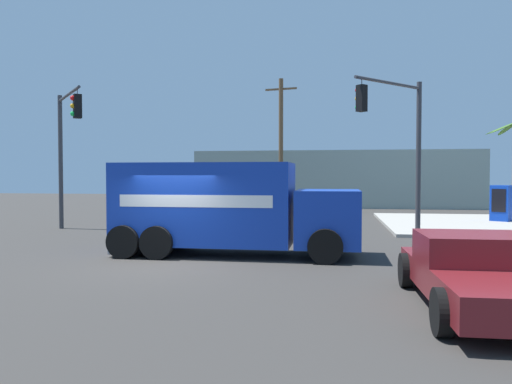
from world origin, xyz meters
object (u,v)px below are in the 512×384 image
at_px(traffic_light_primary, 400,133).
at_px(vending_machine_red, 501,203).
at_px(traffic_light_secondary, 65,139).
at_px(pickup_maroon, 476,270).
at_px(delivery_truck, 227,207).
at_px(utility_pole, 281,144).

bearing_deg(traffic_light_primary, vending_machine_red, 50.80).
height_order(traffic_light_secondary, pickup_maroon, traffic_light_secondary).
relative_size(traffic_light_secondary, vending_machine_red, 3.37).
distance_m(delivery_truck, vending_machine_red, 16.88).
relative_size(traffic_light_primary, utility_pole, 0.67).
xyz_separation_m(vending_machine_red, utility_pole, (-12.11, 6.32, 3.59)).
height_order(traffic_light_secondary, vending_machine_red, traffic_light_secondary).
distance_m(delivery_truck, traffic_light_primary, 7.90).
xyz_separation_m(traffic_light_primary, vending_machine_red, (6.02, 7.37, -3.05)).
bearing_deg(delivery_truck, traffic_light_primary, 38.36).
xyz_separation_m(traffic_light_secondary, pickup_maroon, (14.44, -10.76, -3.37)).
distance_m(traffic_light_primary, traffic_light_secondary, 14.35).
relative_size(pickup_maroon, utility_pole, 0.58).
distance_m(delivery_truck, utility_pole, 18.59).
bearing_deg(traffic_light_secondary, utility_pole, 57.71).
relative_size(traffic_light_primary, pickup_maroon, 1.16).
bearing_deg(traffic_light_primary, traffic_light_secondary, 177.41).
bearing_deg(delivery_truck, traffic_light_secondary, 148.13).
bearing_deg(pickup_maroon, delivery_truck, 137.32).
distance_m(traffic_light_primary, vending_machine_red, 9.99).
xyz_separation_m(delivery_truck, traffic_light_secondary, (-8.49, 5.28, 2.60)).
height_order(vending_machine_red, utility_pole, utility_pole).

